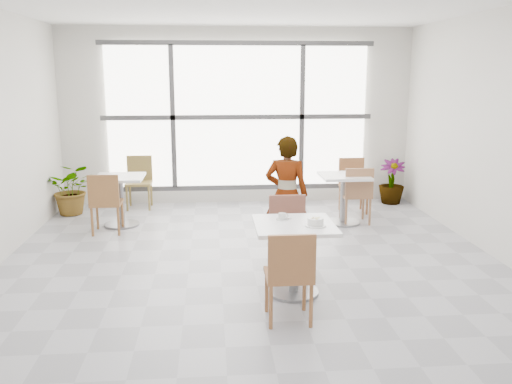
{
  "coord_description": "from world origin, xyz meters",
  "views": [
    {
      "loc": [
        -0.46,
        -5.9,
        2.22
      ],
      "look_at": [
        0.0,
        -0.3,
        1.0
      ],
      "focal_mm": 38.19,
      "sensor_mm": 36.0,
      "label": 1
    }
  ],
  "objects": [
    {
      "name": "bg_chair_right_far",
      "position": [
        1.84,
        2.69,
        0.5
      ],
      "size": [
        0.42,
        0.42,
        0.87
      ],
      "color": "#945D35",
      "rests_on": "ground"
    },
    {
      "name": "person",
      "position": [
        0.47,
        0.7,
        0.74
      ],
      "size": [
        0.61,
        0.48,
        1.48
      ],
      "primitive_type": "imported",
      "rotation": [
        0.0,
        0.0,
        2.88
      ],
      "color": "black",
      "rests_on": "ground"
    },
    {
      "name": "bg_table_right",
      "position": [
        1.51,
        1.94,
        0.49
      ],
      "size": [
        0.7,
        0.7,
        0.75
      ],
      "color": "white",
      "rests_on": "ground"
    },
    {
      "name": "oatmeal_bowl",
      "position": [
        0.55,
        -0.78,
        0.79
      ],
      "size": [
        0.21,
        0.21,
        0.09
      ],
      "color": "white",
      "rests_on": "main_table"
    },
    {
      "name": "coffee_cup",
      "position": [
        0.26,
        -0.52,
        0.78
      ],
      "size": [
        0.16,
        0.13,
        0.07
      ],
      "color": "silver",
      "rests_on": "main_table"
    },
    {
      "name": "bg_table_left",
      "position": [
        -1.82,
        2.1,
        0.49
      ],
      "size": [
        0.7,
        0.7,
        0.75
      ],
      "color": "silver",
      "rests_on": "ground"
    },
    {
      "name": "main_table",
      "position": [
        0.36,
        -0.67,
        0.52
      ],
      "size": [
        0.8,
        0.8,
        0.75
      ],
      "color": "white",
      "rests_on": "ground"
    },
    {
      "name": "window",
      "position": [
        0.0,
        3.44,
        1.5
      ],
      "size": [
        4.6,
        0.07,
        2.52
      ],
      "color": "white",
      "rests_on": "ground"
    },
    {
      "name": "bg_chair_right_near",
      "position": [
        1.7,
        1.89,
        0.5
      ],
      "size": [
        0.42,
        0.42,
        0.87
      ],
      "rotation": [
        0.0,
        0.0,
        3.14
      ],
      "color": "#986846",
      "rests_on": "ground"
    },
    {
      "name": "wall_back",
      "position": [
        0.0,
        3.5,
        1.5
      ],
      "size": [
        6.0,
        0.0,
        6.0
      ],
      "primitive_type": "plane",
      "rotation": [
        1.57,
        0.0,
        0.0
      ],
      "color": "silver",
      "rests_on": "ground"
    },
    {
      "name": "plant_left",
      "position": [
        -2.7,
        2.85,
        0.42
      ],
      "size": [
        0.76,
        0.66,
        0.83
      ],
      "primitive_type": "imported",
      "rotation": [
        0.0,
        0.0,
        -0.01
      ],
      "color": "#4B7D3A",
      "rests_on": "ground"
    },
    {
      "name": "chair_far",
      "position": [
        0.39,
        -0.01,
        0.5
      ],
      "size": [
        0.42,
        0.42,
        0.87
      ],
      "color": "brown",
      "rests_on": "ground"
    },
    {
      "name": "wall_front",
      "position": [
        0.0,
        -3.5,
        1.5
      ],
      "size": [
        6.0,
        0.0,
        6.0
      ],
      "primitive_type": "plane",
      "rotation": [
        -1.57,
        0.0,
        0.0
      ],
      "color": "silver",
      "rests_on": "ground"
    },
    {
      "name": "chair_near",
      "position": [
        0.22,
        -1.35,
        0.5
      ],
      "size": [
        0.42,
        0.42,
        0.87
      ],
      "rotation": [
        0.0,
        0.0,
        3.14
      ],
      "color": "#9B6138",
      "rests_on": "ground"
    },
    {
      "name": "bg_chair_left_far",
      "position": [
        -1.68,
        3.24,
        0.5
      ],
      "size": [
        0.42,
        0.42,
        0.87
      ],
      "color": "olive",
      "rests_on": "ground"
    },
    {
      "name": "floor",
      "position": [
        0.0,
        0.0,
        0.0
      ],
      "size": [
        7.0,
        7.0,
        0.0
      ],
      "primitive_type": "plane",
      "color": "#9E9EA5",
      "rests_on": "ground"
    },
    {
      "name": "plant_right",
      "position": [
        2.66,
        3.16,
        0.39
      ],
      "size": [
        0.54,
        0.54,
        0.78
      ],
      "primitive_type": "imported",
      "rotation": [
        0.0,
        0.0,
        -0.3
      ],
      "color": "#678A4D",
      "rests_on": "ground"
    },
    {
      "name": "bg_chair_left_near",
      "position": [
        -1.95,
        1.67,
        0.5
      ],
      "size": [
        0.42,
        0.42,
        0.87
      ],
      "rotation": [
        0.0,
        0.0,
        3.14
      ],
      "color": "brown",
      "rests_on": "ground"
    }
  ]
}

